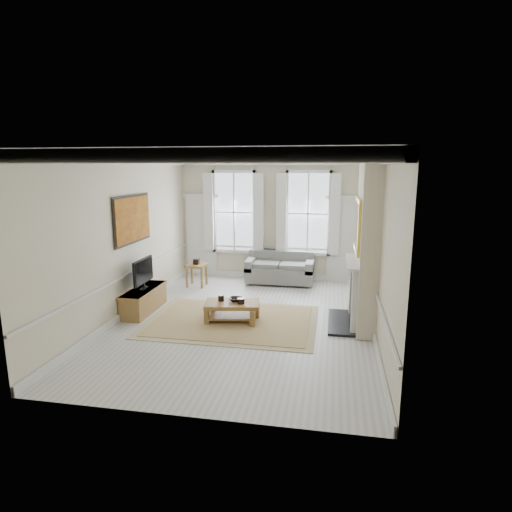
% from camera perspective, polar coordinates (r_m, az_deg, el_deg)
% --- Properties ---
extents(floor, '(7.20, 7.20, 0.00)m').
position_cam_1_polar(floor, '(9.10, -1.45, -8.58)').
color(floor, '#B7B5AD').
rests_on(floor, ground).
extents(ceiling, '(7.20, 7.20, 0.00)m').
position_cam_1_polar(ceiling, '(8.53, -1.58, 13.35)').
color(ceiling, white).
rests_on(ceiling, back_wall).
extents(back_wall, '(5.20, 0.00, 5.20)m').
position_cam_1_polar(back_wall, '(12.16, 1.98, 4.87)').
color(back_wall, beige).
rests_on(back_wall, floor).
extents(left_wall, '(0.00, 7.20, 7.20)m').
position_cam_1_polar(left_wall, '(9.53, -17.02, 2.42)').
color(left_wall, beige).
rests_on(left_wall, floor).
extents(right_wall, '(0.00, 7.20, 7.20)m').
position_cam_1_polar(right_wall, '(8.52, 15.88, 1.41)').
color(right_wall, beige).
rests_on(right_wall, floor).
extents(window_left, '(1.26, 0.20, 2.20)m').
position_cam_1_polar(window_left, '(12.29, -2.92, 5.87)').
color(window_left, '#B2BCC6').
rests_on(window_left, back_wall).
extents(window_right, '(1.26, 0.20, 2.20)m').
position_cam_1_polar(window_right, '(11.98, 6.95, 5.65)').
color(window_right, '#B2BCC6').
rests_on(window_right, back_wall).
extents(door_left, '(0.90, 0.08, 2.30)m').
position_cam_1_polar(door_left, '(12.66, -7.29, 2.54)').
color(door_left, silver).
rests_on(door_left, floor).
extents(door_right, '(0.90, 0.08, 2.30)m').
position_cam_1_polar(door_right, '(12.08, 11.60, 1.95)').
color(door_right, silver).
rests_on(door_right, floor).
extents(painting, '(0.05, 1.66, 1.06)m').
position_cam_1_polar(painting, '(9.73, -16.13, 4.74)').
color(painting, '#B17B1E').
rests_on(painting, left_wall).
extents(chimney_breast, '(0.35, 1.70, 3.38)m').
position_cam_1_polar(chimney_breast, '(8.70, 14.61, 1.69)').
color(chimney_breast, beige).
rests_on(chimney_breast, floor).
extents(hearth, '(0.55, 1.50, 0.05)m').
position_cam_1_polar(hearth, '(9.11, 11.37, -8.63)').
color(hearth, black).
rests_on(hearth, floor).
extents(fireplace, '(0.21, 1.45, 1.33)m').
position_cam_1_polar(fireplace, '(8.90, 12.84, -4.39)').
color(fireplace, silver).
rests_on(fireplace, floor).
extents(mirror, '(0.06, 1.26, 1.06)m').
position_cam_1_polar(mirror, '(8.63, 13.31, 4.04)').
color(mirror, gold).
rests_on(mirror, chimney_breast).
extents(sofa, '(1.84, 0.89, 0.86)m').
position_cam_1_polar(sofa, '(11.88, 3.23, -1.89)').
color(sofa, slate).
rests_on(sofa, floor).
extents(side_table, '(0.52, 0.52, 0.60)m').
position_cam_1_polar(side_table, '(11.61, -7.94, -1.64)').
color(side_table, olive).
rests_on(side_table, floor).
extents(rug, '(3.50, 2.60, 0.02)m').
position_cam_1_polar(rug, '(9.06, -3.17, -8.61)').
color(rug, tan).
rests_on(rug, floor).
extents(coffee_table, '(1.21, 0.82, 0.42)m').
position_cam_1_polar(coffee_table, '(8.95, -3.20, -6.65)').
color(coffee_table, olive).
rests_on(coffee_table, rug).
extents(ceramic_pot_a, '(0.13, 0.13, 0.13)m').
position_cam_1_polar(ceramic_pot_a, '(9.01, -4.69, -5.59)').
color(ceramic_pot_a, black).
rests_on(ceramic_pot_a, coffee_table).
extents(ceramic_pot_b, '(0.15, 0.15, 0.11)m').
position_cam_1_polar(ceramic_pot_b, '(8.82, -2.01, -6.01)').
color(ceramic_pot_b, black).
rests_on(ceramic_pot_b, coffee_table).
extents(bowl, '(0.30, 0.30, 0.07)m').
position_cam_1_polar(bowl, '(9.00, -2.75, -5.79)').
color(bowl, black).
rests_on(bowl, coffee_table).
extents(tv_stand, '(0.47, 1.47, 0.52)m').
position_cam_1_polar(tv_stand, '(9.88, -14.73, -5.70)').
color(tv_stand, olive).
rests_on(tv_stand, floor).
extents(tv, '(0.08, 0.90, 0.68)m').
position_cam_1_polar(tv, '(9.70, -14.81, -2.00)').
color(tv, black).
rests_on(tv, tv_stand).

